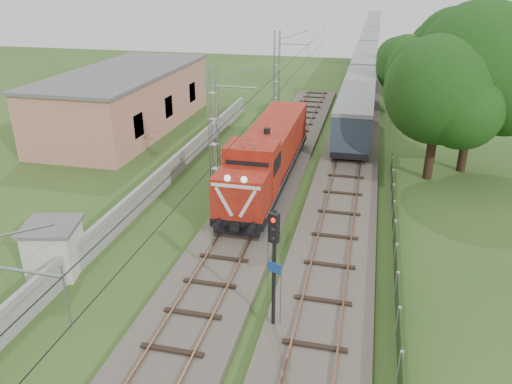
% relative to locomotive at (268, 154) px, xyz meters
% --- Properties ---
extents(ground, '(140.00, 140.00, 0.00)m').
position_rel_locomotive_xyz_m(ground, '(0.00, -13.96, -2.15)').
color(ground, '#2B4A1B').
rests_on(ground, ground).
extents(track_main, '(4.20, 70.00, 0.45)m').
position_rel_locomotive_xyz_m(track_main, '(0.00, -6.96, -1.97)').
color(track_main, '#6B6054').
rests_on(track_main, ground).
extents(track_side, '(4.20, 80.00, 0.45)m').
position_rel_locomotive_xyz_m(track_side, '(5.00, 6.04, -1.97)').
color(track_side, '#6B6054').
rests_on(track_side, ground).
extents(catenary, '(3.31, 70.00, 8.00)m').
position_rel_locomotive_xyz_m(catenary, '(-2.95, -1.96, 1.90)').
color(catenary, gray).
rests_on(catenary, ground).
extents(boundary_wall, '(0.25, 40.00, 1.50)m').
position_rel_locomotive_xyz_m(boundary_wall, '(-6.50, -1.96, -1.40)').
color(boundary_wall, '#9E9E99').
rests_on(boundary_wall, ground).
extents(station_building, '(8.40, 20.40, 5.22)m').
position_rel_locomotive_xyz_m(station_building, '(-15.00, 10.04, 0.48)').
color(station_building, tan).
rests_on(station_building, ground).
extents(fence, '(0.12, 32.00, 1.20)m').
position_rel_locomotive_xyz_m(fence, '(8.00, -10.96, -1.55)').
color(fence, black).
rests_on(fence, ground).
extents(locomotive, '(2.85, 16.27, 4.13)m').
position_rel_locomotive_xyz_m(locomotive, '(0.00, 0.00, 0.00)').
color(locomotive, black).
rests_on(locomotive, ground).
extents(coach_rake, '(2.87, 107.17, 3.31)m').
position_rel_locomotive_xyz_m(coach_rake, '(5.00, 57.93, 0.25)').
color(coach_rake, black).
rests_on(coach_rake, ground).
extents(signal_post, '(0.54, 0.45, 5.22)m').
position_rel_locomotive_xyz_m(signal_post, '(3.25, -14.47, 1.43)').
color(signal_post, black).
rests_on(signal_post, ground).
extents(relay_hut, '(2.92, 2.92, 2.51)m').
position_rel_locomotive_xyz_m(relay_hut, '(-7.40, -12.65, -0.89)').
color(relay_hut, silver).
rests_on(relay_hut, ground).
extents(tree_a, '(7.41, 7.05, 9.60)m').
position_rel_locomotive_xyz_m(tree_a, '(10.49, 3.58, 3.83)').
color(tree_a, '#3E2419').
rests_on(tree_a, ground).
extents(tree_b, '(8.88, 8.45, 11.51)m').
position_rel_locomotive_xyz_m(tree_b, '(12.95, 5.67, 5.03)').
color(tree_b, '#3E2419').
rests_on(tree_b, ground).
extents(tree_c, '(6.01, 5.72, 7.79)m').
position_rel_locomotive_xyz_m(tree_c, '(9.20, 19.75, 2.71)').
color(tree_c, '#3E2419').
rests_on(tree_c, ground).
extents(tree_d, '(6.68, 6.36, 8.66)m').
position_rel_locomotive_xyz_m(tree_d, '(12.97, 26.64, 3.25)').
color(tree_d, '#3E2419').
rests_on(tree_d, ground).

